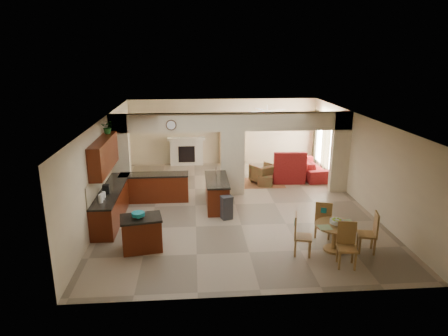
{
  "coord_description": "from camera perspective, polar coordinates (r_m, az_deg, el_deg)",
  "views": [
    {
      "loc": [
        -1.3,
        -11.89,
        4.71
      ],
      "look_at": [
        -0.34,
        0.3,
        1.14
      ],
      "focal_mm": 32.0,
      "sensor_mm": 36.0,
      "label": 1
    }
  ],
  "objects": [
    {
      "name": "teal_bowl",
      "position": [
        9.87,
        -12.14,
        -6.63
      ],
      "size": [
        0.32,
        0.32,
        0.15
      ],
      "primitive_type": "cylinder",
      "color": "#137C86",
      "rests_on": "kitchen_island"
    },
    {
      "name": "partition_left_pier",
      "position": [
        13.53,
        -14.58,
        1.58
      ],
      "size": [
        0.6,
        0.25,
        2.8
      ],
      "primitive_type": "cube",
      "color": "#BDAC8B",
      "rests_on": "floor"
    },
    {
      "name": "peninsula",
      "position": [
        12.54,
        -1.03,
        -3.54
      ],
      "size": [
        0.7,
        1.85,
        0.91
      ],
      "color": "#431507",
      "rests_on": "floor"
    },
    {
      "name": "window_a",
      "position": [
        15.54,
        15.47,
        2.63
      ],
      "size": [
        0.02,
        0.9,
        1.9
      ],
      "primitive_type": "cube",
      "color": "white",
      "rests_on": "wall_right"
    },
    {
      "name": "armchair",
      "position": [
        14.9,
        5.57,
        -0.78
      ],
      "size": [
        1.06,
        1.07,
        0.72
      ],
      "primitive_type": "imported",
      "rotation": [
        0.0,
        0.0,
        3.67
      ],
      "color": "maroon",
      "rests_on": "floor"
    },
    {
      "name": "ceiling",
      "position": [
        12.12,
        1.74,
        7.2
      ],
      "size": [
        10.0,
        10.0,
        0.0
      ],
      "primitive_type": "plane",
      "rotation": [
        3.14,
        0.0,
        0.0
      ],
      "color": "white",
      "rests_on": "wall_back"
    },
    {
      "name": "glazed_door",
      "position": [
        16.35,
        14.45,
        2.82
      ],
      "size": [
        0.02,
        0.7,
        2.1
      ],
      "primitive_type": "cube",
      "color": "white",
      "rests_on": "wall_right"
    },
    {
      "name": "upper_cabinets",
      "position": [
        11.71,
        -16.79,
        1.8
      ],
      "size": [
        0.35,
        2.4,
        0.9
      ],
      "primitive_type": "cube",
      "color": "#431507",
      "rests_on": "wall_left"
    },
    {
      "name": "fruit_bowl",
      "position": [
        10.04,
        15.79,
        -7.46
      ],
      "size": [
        0.33,
        0.33,
        0.18
      ],
      "primitive_type": "cylinder",
      "color": "#8EBD28",
      "rests_on": "dining_table"
    },
    {
      "name": "kitchen_counter",
      "position": [
        12.55,
        -13.24,
        -3.95
      ],
      "size": [
        2.52,
        3.29,
        1.48
      ],
      "color": "#431507",
      "rests_on": "floor"
    },
    {
      "name": "plant",
      "position": [
        12.35,
        -16.28,
        5.64
      ],
      "size": [
        0.38,
        0.34,
        0.4
      ],
      "primitive_type": "imported",
      "rotation": [
        0.0,
        0.0,
        -0.09
      ],
      "color": "#194B14",
      "rests_on": "upper_cabinets"
    },
    {
      "name": "ceiling_fan",
      "position": [
        15.31,
        6.16,
        8.11
      ],
      "size": [
        1.0,
        1.0,
        0.1
      ],
      "primitive_type": "cylinder",
      "color": "white",
      "rests_on": "ceiling"
    },
    {
      "name": "floor",
      "position": [
        12.86,
        1.63,
        -5.22
      ],
      "size": [
        10.0,
        10.0,
        0.0
      ],
      "primitive_type": "plane",
      "color": "gray",
      "rests_on": "ground"
    },
    {
      "name": "chair_south",
      "position": [
        9.6,
        17.12,
        -10.13
      ],
      "size": [
        0.5,
        0.5,
        1.02
      ],
      "rotation": [
        0.0,
        0.0,
        -0.2
      ],
      "color": "olive",
      "rests_on": "floor"
    },
    {
      "name": "partition_header",
      "position": [
        13.15,
        1.26,
        6.6
      ],
      "size": [
        8.0,
        0.25,
        0.6
      ],
      "primitive_type": "cube",
      "color": "#BDAC8B",
      "rests_on": "partition_center_pier"
    },
    {
      "name": "drape_a_left",
      "position": [
        14.98,
        16.09,
        2.08
      ],
      "size": [
        0.1,
        0.28,
        2.3
      ],
      "primitive_type": "cube",
      "color": "#3D1E18",
      "rests_on": "wall_right"
    },
    {
      "name": "chair_east",
      "position": [
        10.37,
        20.25,
        -8.43
      ],
      "size": [
        0.51,
        0.51,
        1.02
      ],
      "rotation": [
        0.0,
        0.0,
        4.47
      ],
      "color": "olive",
      "rests_on": "floor"
    },
    {
      "name": "chair_north",
      "position": [
        10.76,
        13.98,
        -6.95
      ],
      "size": [
        0.54,
        0.54,
        1.02
      ],
      "rotation": [
        0.0,
        0.0,
        2.8
      ],
      "color": "olive",
      "rests_on": "floor"
    },
    {
      "name": "dining_table",
      "position": [
        10.21,
        15.6,
        -8.91
      ],
      "size": [
        1.0,
        1.0,
        0.68
      ],
      "color": "olive",
      "rests_on": "floor"
    },
    {
      "name": "partition_center_pier",
      "position": [
        13.45,
        1.22,
        0.71
      ],
      "size": [
        0.8,
        0.25,
        2.2
      ],
      "primitive_type": "cube",
      "color": "#BDAC8B",
      "rests_on": "floor"
    },
    {
      "name": "drape_b_left",
      "position": [
        16.54,
        14.08,
        3.53
      ],
      "size": [
        0.1,
        0.28,
        2.3
      ],
      "primitive_type": "cube",
      "color": "#3D1E18",
      "rests_on": "wall_right"
    },
    {
      "name": "wall_left",
      "position": [
        12.64,
        -16.66,
        0.4
      ],
      "size": [
        0.0,
        10.0,
        10.0
      ],
      "primitive_type": "plane",
      "rotation": [
        1.57,
        0.0,
        1.57
      ],
      "color": "#BDAC8B",
      "rests_on": "floor"
    },
    {
      "name": "drape_b_right",
      "position": [
        17.65,
        12.88,
        4.4
      ],
      "size": [
        0.1,
        0.28,
        2.3
      ],
      "primitive_type": "cube",
      "color": "#3D1E18",
      "rests_on": "wall_right"
    },
    {
      "name": "drape_a_right",
      "position": [
        16.08,
        14.63,
        3.13
      ],
      "size": [
        0.1,
        0.28,
        2.3
      ],
      "primitive_type": "cube",
      "color": "#3D1E18",
      "rests_on": "wall_right"
    },
    {
      "name": "partition_right_pier",
      "position": [
        14.22,
        16.24,
        2.16
      ],
      "size": [
        0.6,
        0.25,
        2.8
      ],
      "primitive_type": "cube",
      "color": "#BDAC8B",
      "rests_on": "floor"
    },
    {
      "name": "sofa",
      "position": [
        16.12,
        12.27,
        0.21
      ],
      "size": [
        2.48,
        1.13,
        0.7
      ],
      "primitive_type": "imported",
      "rotation": [
        0.0,
        0.0,
        1.65
      ],
      "color": "maroon",
      "rests_on": "floor"
    },
    {
      "name": "ottoman",
      "position": [
        14.67,
        5.88,
        -1.75
      ],
      "size": [
        0.62,
        0.62,
        0.38
      ],
      "primitive_type": "cube",
      "rotation": [
        0.0,
        0.0,
        -0.19
      ],
      "color": "maroon",
      "rests_on": "floor"
    },
    {
      "name": "wall_back",
      "position": [
        17.26,
        -0.09,
        5.22
      ],
      "size": [
        8.0,
        0.0,
        8.0
      ],
      "primitive_type": "plane",
      "rotation": [
        1.57,
        0.0,
        0.0
      ],
      "color": "#BDAC8B",
      "rests_on": "floor"
    },
    {
      "name": "rug",
      "position": [
        14.97,
        5.35,
        -2.11
      ],
      "size": [
        1.6,
        1.3,
        0.01
      ],
      "primitive_type": "cube",
      "color": "brown",
      "rests_on": "floor"
    },
    {
      "name": "trash_can",
      "position": [
        11.68,
        0.38,
        -5.79
      ],
      "size": [
        0.37,
        0.34,
        0.65
      ],
      "primitive_type": "cube",
      "rotation": [
        0.0,
        0.0,
        0.31
      ],
      "color": "#303032",
      "rests_on": "floor"
    },
    {
      "name": "kitchen_island",
      "position": [
        10.11,
        -11.67,
        -9.11
      ],
      "size": [
        1.09,
        0.87,
        0.85
      ],
      "rotation": [
        0.0,
        0.0,
        0.18
      ],
      "color": "#431507",
      "rests_on": "floor"
    },
    {
      "name": "fireplace",
      "position": [
        17.22,
        -5.37,
        2.45
      ],
      "size": [
        1.6,
        0.35,
        1.2
      ],
      "color": "beige",
      "rests_on": "floor"
    },
    {
      "name": "wall_clock",
      "position": [
        12.96,
        -7.56,
        6.1
      ],
      "size": [
        0.34,
        0.03,
        0.34
      ],
      "primitive_type": "cylinder",
      "rotation": [
        1.57,
        0.0,
        0.0
      ],
      "color": "#4A2D18",
      "rests_on": "partition_header"
    },
    {
      "name": "wall_right",
      "position": [
        13.43,
        18.91,
        1.12
      ],
      "size": [
        0.0,
        10.0,
        10.0
      ],
      "primitive_type": "plane",
      "rotation": [
        1.57,
        0.0,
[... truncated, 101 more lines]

